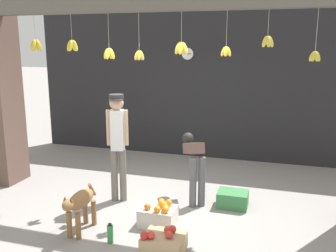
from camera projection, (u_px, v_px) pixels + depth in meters
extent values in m
plane|color=gray|center=(160.00, 207.00, 5.83)|extent=(60.00, 60.00, 0.00)
cube|color=#232326|center=(201.00, 86.00, 8.17)|extent=(7.63, 0.12, 3.18)
cube|color=#5B564C|center=(162.00, 3.00, 5.28)|extent=(5.73, 0.24, 0.24)
cylinder|color=#B2AD99|center=(34.00, 27.00, 5.93)|extent=(0.01, 0.01, 0.38)
ellipsoid|color=yellow|center=(39.00, 45.00, 5.98)|extent=(0.14, 0.07, 0.21)
ellipsoid|color=yellow|center=(38.00, 45.00, 6.04)|extent=(0.07, 0.14, 0.21)
ellipsoid|color=yellow|center=(33.00, 45.00, 6.01)|extent=(0.14, 0.07, 0.21)
ellipsoid|color=yellow|center=(34.00, 45.00, 5.95)|extent=(0.07, 0.14, 0.21)
cylinder|color=#B2AD99|center=(71.00, 27.00, 5.82)|extent=(0.01, 0.01, 0.39)
ellipsoid|color=yellow|center=(75.00, 46.00, 5.86)|extent=(0.13, 0.07, 0.20)
ellipsoid|color=yellow|center=(74.00, 46.00, 5.92)|extent=(0.07, 0.13, 0.20)
ellipsoid|color=yellow|center=(69.00, 46.00, 5.89)|extent=(0.13, 0.07, 0.20)
ellipsoid|color=yellow|center=(71.00, 46.00, 5.83)|extent=(0.07, 0.13, 0.20)
cylinder|color=#B2AD99|center=(108.00, 31.00, 5.61)|extent=(0.01, 0.01, 0.52)
ellipsoid|color=yellow|center=(112.00, 54.00, 5.67)|extent=(0.12, 0.07, 0.19)
ellipsoid|color=yellow|center=(111.00, 54.00, 5.72)|extent=(0.07, 0.12, 0.19)
ellipsoid|color=yellow|center=(106.00, 54.00, 5.69)|extent=(0.12, 0.07, 0.19)
ellipsoid|color=yellow|center=(108.00, 54.00, 5.64)|extent=(0.07, 0.12, 0.19)
cylinder|color=#B2AD99|center=(139.00, 32.00, 5.48)|extent=(0.01, 0.01, 0.55)
ellipsoid|color=gold|center=(142.00, 55.00, 5.54)|extent=(0.10, 0.06, 0.16)
ellipsoid|color=gold|center=(141.00, 55.00, 5.58)|extent=(0.07, 0.10, 0.16)
ellipsoid|color=gold|center=(138.00, 55.00, 5.58)|extent=(0.10, 0.08, 0.17)
ellipsoid|color=gold|center=(137.00, 55.00, 5.54)|extent=(0.10, 0.08, 0.17)
ellipsoid|color=gold|center=(139.00, 56.00, 5.51)|extent=(0.07, 0.10, 0.16)
cylinder|color=#B2AD99|center=(182.00, 27.00, 5.28)|extent=(0.01, 0.01, 0.42)
ellipsoid|color=gold|center=(185.00, 48.00, 5.33)|extent=(0.13, 0.07, 0.20)
ellipsoid|color=gold|center=(182.00, 48.00, 5.39)|extent=(0.07, 0.13, 0.20)
ellipsoid|color=gold|center=(178.00, 48.00, 5.36)|extent=(0.13, 0.07, 0.20)
ellipsoid|color=gold|center=(180.00, 48.00, 5.30)|extent=(0.07, 0.13, 0.20)
cylinder|color=#B2AD99|center=(227.00, 28.00, 5.11)|extent=(0.01, 0.01, 0.49)
ellipsoid|color=yellow|center=(229.00, 52.00, 5.16)|extent=(0.10, 0.05, 0.15)
ellipsoid|color=yellow|center=(226.00, 51.00, 5.21)|extent=(0.05, 0.10, 0.15)
ellipsoid|color=yellow|center=(223.00, 52.00, 5.18)|extent=(0.10, 0.05, 0.15)
ellipsoid|color=yellow|center=(226.00, 52.00, 5.14)|extent=(0.05, 0.10, 0.15)
cylinder|color=#B2AD99|center=(269.00, 22.00, 4.94)|extent=(0.01, 0.01, 0.35)
ellipsoid|color=yellow|center=(271.00, 42.00, 4.98)|extent=(0.11, 0.06, 0.17)
ellipsoid|color=yellow|center=(269.00, 42.00, 5.02)|extent=(0.08, 0.11, 0.17)
ellipsoid|color=yellow|center=(265.00, 42.00, 5.02)|extent=(0.10, 0.09, 0.18)
ellipsoid|color=yellow|center=(265.00, 42.00, 4.98)|extent=(0.10, 0.09, 0.18)
ellipsoid|color=yellow|center=(268.00, 42.00, 4.95)|extent=(0.08, 0.11, 0.17)
cylinder|color=#B2AD99|center=(317.00, 30.00, 4.76)|extent=(0.01, 0.01, 0.54)
ellipsoid|color=gold|center=(318.00, 56.00, 4.82)|extent=(0.10, 0.05, 0.15)
ellipsoid|color=gold|center=(316.00, 56.00, 4.86)|extent=(0.08, 0.09, 0.15)
ellipsoid|color=gold|center=(313.00, 56.00, 4.87)|extent=(0.08, 0.09, 0.15)
ellipsoid|color=gold|center=(312.00, 56.00, 4.85)|extent=(0.10, 0.05, 0.15)
ellipsoid|color=gold|center=(314.00, 56.00, 4.81)|extent=(0.08, 0.09, 0.15)
ellipsoid|color=gold|center=(317.00, 56.00, 4.80)|extent=(0.08, 0.09, 0.15)
ellipsoid|color=olive|center=(81.00, 199.00, 5.00)|extent=(0.23, 0.55, 0.22)
cylinder|color=olive|center=(78.00, 226.00, 4.84)|extent=(0.07, 0.07, 0.36)
cylinder|color=olive|center=(69.00, 225.00, 4.88)|extent=(0.07, 0.07, 0.36)
cylinder|color=olive|center=(94.00, 213.00, 5.23)|extent=(0.07, 0.07, 0.36)
cylinder|color=olive|center=(85.00, 211.00, 5.27)|extent=(0.07, 0.07, 0.36)
ellipsoid|color=olive|center=(68.00, 205.00, 4.71)|extent=(0.14, 0.20, 0.15)
cone|color=brown|center=(71.00, 199.00, 4.68)|extent=(0.05, 0.05, 0.06)
cone|color=brown|center=(65.00, 199.00, 4.70)|extent=(0.05, 0.05, 0.06)
cylinder|color=olive|center=(92.00, 189.00, 5.28)|extent=(0.05, 0.18, 0.23)
cylinder|color=#6B665B|center=(123.00, 175.00, 6.00)|extent=(0.11, 0.11, 0.85)
cylinder|color=#6B665B|center=(114.00, 175.00, 6.00)|extent=(0.11, 0.11, 0.85)
cube|color=white|center=(117.00, 130.00, 5.84)|extent=(0.24, 0.22, 0.64)
cylinder|color=tan|center=(126.00, 128.00, 5.83)|extent=(0.06, 0.06, 0.56)
cylinder|color=tan|center=(108.00, 128.00, 5.84)|extent=(0.06, 0.06, 0.56)
sphere|color=tan|center=(116.00, 103.00, 5.75)|extent=(0.22, 0.22, 0.22)
cylinder|color=#2D2D2D|center=(116.00, 97.00, 5.73)|extent=(0.22, 0.22, 0.08)
cube|color=#2D2D2D|center=(115.00, 100.00, 5.63)|extent=(0.21, 0.17, 0.01)
cylinder|color=#56565B|center=(193.00, 182.00, 5.78)|extent=(0.11, 0.11, 0.79)
cylinder|color=#56565B|center=(202.00, 182.00, 5.80)|extent=(0.11, 0.11, 0.79)
cube|color=brown|center=(193.00, 148.00, 5.95)|extent=(0.47, 0.62, 0.31)
sphere|color=black|center=(188.00, 138.00, 6.29)|extent=(0.19, 0.19, 0.19)
cube|color=silver|center=(158.00, 216.00, 5.23)|extent=(0.49, 0.38, 0.26)
sphere|color=orange|center=(148.00, 207.00, 5.15)|extent=(0.10, 0.10, 0.10)
sphere|color=orange|center=(161.00, 202.00, 5.30)|extent=(0.10, 0.10, 0.10)
sphere|color=orange|center=(166.00, 210.00, 5.05)|extent=(0.10, 0.10, 0.10)
sphere|color=orange|center=(169.00, 203.00, 5.27)|extent=(0.10, 0.10, 0.10)
sphere|color=orange|center=(157.00, 209.00, 5.06)|extent=(0.10, 0.10, 0.10)
sphere|color=orange|center=(166.00, 208.00, 5.10)|extent=(0.10, 0.10, 0.10)
sphere|color=orange|center=(162.00, 204.00, 5.24)|extent=(0.10, 0.10, 0.10)
sphere|color=orange|center=(164.00, 205.00, 5.19)|extent=(0.10, 0.10, 0.10)
cube|color=tan|center=(164.00, 243.00, 4.56)|extent=(0.50, 0.42, 0.22)
sphere|color=red|center=(169.00, 235.00, 4.47)|extent=(0.10, 0.10, 0.10)
sphere|color=red|center=(151.00, 235.00, 4.46)|extent=(0.10, 0.10, 0.10)
sphere|color=red|center=(144.00, 236.00, 4.45)|extent=(0.10, 0.10, 0.10)
sphere|color=red|center=(172.00, 229.00, 4.60)|extent=(0.10, 0.10, 0.10)
sphere|color=red|center=(168.00, 230.00, 4.59)|extent=(0.10, 0.10, 0.10)
cube|color=#387A42|center=(233.00, 199.00, 5.83)|extent=(0.47, 0.36, 0.25)
cylinder|color=#38934C|center=(110.00, 234.00, 4.77)|extent=(0.08, 0.08, 0.24)
cylinder|color=black|center=(110.00, 225.00, 4.74)|extent=(0.04, 0.04, 0.03)
cylinder|color=black|center=(188.00, 54.00, 8.04)|extent=(0.27, 0.01, 0.27)
cylinder|color=white|center=(188.00, 54.00, 8.03)|extent=(0.25, 0.02, 0.25)
cube|color=black|center=(187.00, 52.00, 8.01)|extent=(0.01, 0.01, 0.07)
cube|color=black|center=(189.00, 54.00, 8.00)|extent=(0.10, 0.01, 0.01)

